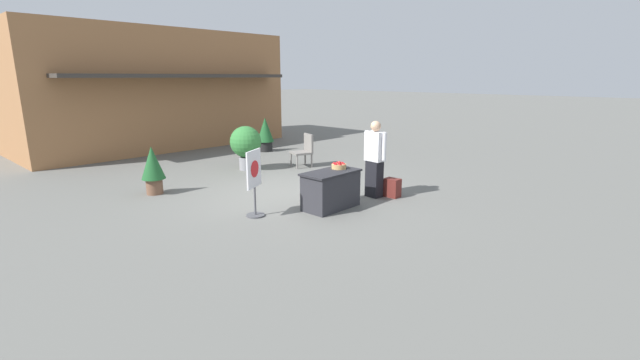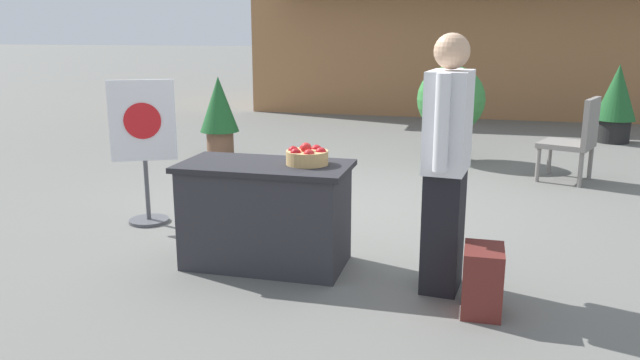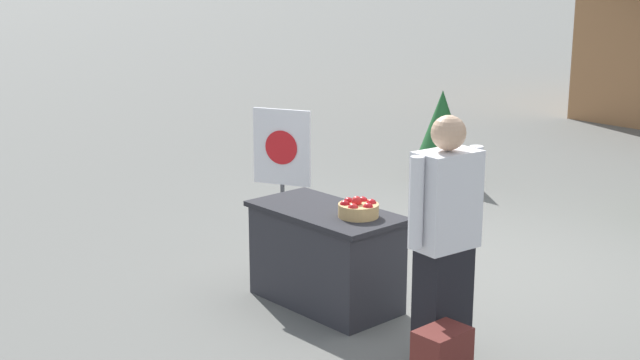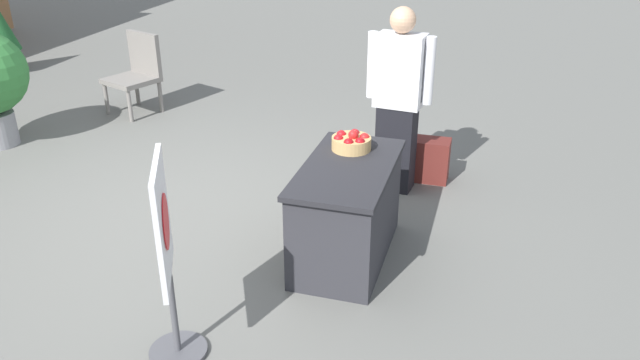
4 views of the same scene
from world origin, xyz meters
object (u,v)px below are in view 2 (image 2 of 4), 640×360
at_px(patio_chair, 577,137).
at_px(potted_plant_far_right, 451,103).
at_px(person_visitor, 446,164).
at_px(potted_plant_near_right, 219,112).
at_px(display_table, 266,214).
at_px(backpack, 483,280).
at_px(apple_basket, 307,156).
at_px(potted_plant_far_left, 616,100).
at_px(poster_board, 144,147).

height_order(patio_chair, potted_plant_far_right, potted_plant_far_right).
bearing_deg(person_visitor, potted_plant_near_right, -43.59).
bearing_deg(display_table, backpack, -15.96).
relative_size(person_visitor, backpack, 4.06).
xyz_separation_m(display_table, potted_plant_far_right, (1.12, 4.27, 0.38)).
xyz_separation_m(apple_basket, potted_plant_far_left, (3.24, 6.26, -0.18)).
distance_m(apple_basket, backpack, 1.50).
bearing_deg(apple_basket, poster_board, 158.45).
bearing_deg(potted_plant_far_right, backpack, -84.51).
height_order(apple_basket, potted_plant_far_left, potted_plant_far_left).
relative_size(apple_basket, potted_plant_near_right, 0.28).
bearing_deg(patio_chair, potted_plant_near_right, 16.68).
height_order(apple_basket, poster_board, poster_board).
bearing_deg(potted_plant_near_right, potted_plant_far_right, 10.57).
bearing_deg(apple_basket, backpack, -21.58).
distance_m(apple_basket, potted_plant_near_right, 4.30).
distance_m(apple_basket, poster_board, 1.83).
relative_size(poster_board, potted_plant_far_left, 1.07).
xyz_separation_m(backpack, potted_plant_far_right, (-0.45, 4.72, 0.56)).
bearing_deg(poster_board, potted_plant_far_right, 118.61).
xyz_separation_m(person_visitor, potted_plant_near_right, (-3.26, 3.84, -0.24)).
height_order(display_table, poster_board, poster_board).
height_order(display_table, apple_basket, apple_basket).
height_order(backpack, potted_plant_near_right, potted_plant_near_right).
relative_size(person_visitor, potted_plant_far_right, 1.34).
xyz_separation_m(apple_basket, person_visitor, (1.00, -0.19, 0.04)).
bearing_deg(potted_plant_far_left, potted_plant_far_right, -139.94).
relative_size(person_visitor, potted_plant_far_left, 1.40).
relative_size(patio_chair, potted_plant_far_left, 0.81).
bearing_deg(poster_board, person_visitor, 46.16).
relative_size(poster_board, potted_plant_near_right, 1.17).
relative_size(apple_basket, backpack, 0.73).
bearing_deg(potted_plant_far_right, display_table, -104.66).
distance_m(patio_chair, potted_plant_far_left, 3.10).
height_order(apple_basket, potted_plant_far_right, potted_plant_far_right).
relative_size(display_table, backpack, 2.96).
bearing_deg(poster_board, potted_plant_far_left, 112.41).
relative_size(poster_board, potted_plant_far_right, 1.02).
xyz_separation_m(patio_chair, potted_plant_near_right, (-4.55, 0.34, 0.10)).
relative_size(patio_chair, potted_plant_near_right, 0.88).
distance_m(patio_chair, potted_plant_near_right, 4.56).
relative_size(poster_board, patio_chair, 1.33).
bearing_deg(potted_plant_far_left, apple_basket, -117.35).
bearing_deg(potted_plant_far_right, apple_basket, -100.89).
height_order(backpack, patio_chair, patio_chair).
xyz_separation_m(backpack, potted_plant_far_left, (1.97, 6.76, 0.45)).
xyz_separation_m(person_visitor, patio_chair, (1.29, 3.50, -0.34)).
bearing_deg(backpack, poster_board, 158.44).
xyz_separation_m(poster_board, potted_plant_far_right, (2.51, 3.55, 0.06)).
bearing_deg(patio_chair, potted_plant_far_right, -10.80).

